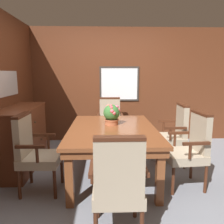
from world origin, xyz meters
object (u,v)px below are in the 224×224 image
Objects in this scene: chair_head_near at (118,183)px; chair_head_far at (110,121)px; chair_right_near at (190,147)px; chair_right_far at (174,132)px; chair_left_near at (34,150)px; dining_table at (112,133)px; potted_plant at (112,114)px; sideboard_cabinet at (21,138)px.

chair_head_far is at bearing -89.65° from chair_head_near.
chair_right_near is 1.36m from chair_head_near.
chair_left_near is at bearing -66.37° from chair_right_far.
dining_table is 1.27m from chair_head_far.
chair_right_far reaches higher than dining_table.
dining_table is 1.75× the size of chair_left_near.
chair_right_near and chair_left_near have the same top height.
dining_table is 0.31m from potted_plant.
dining_table is at bearing -89.20° from potted_plant.
potted_plant is 0.25× the size of sideboard_cabinet.
chair_right_far is 2.17m from chair_left_near.
sideboard_cabinet is at bearing -47.58° from chair_head_near.
chair_right_far is at bearing 1.77° from sideboard_cabinet.
chair_right_near reaches higher than sideboard_cabinet.
chair_head_near is 3.17× the size of potted_plant.
dining_table is at bearing -66.13° from chair_left_near.
chair_right_far is at bearing -40.34° from chair_head_far.
chair_head_near is (-1.00, -0.91, 0.00)m from chair_right_near.
chair_head_near is at bearing -51.85° from chair_right_near.
chair_head_far is at bearing 90.09° from dining_table.
chair_right_far is 0.78× the size of sideboard_cabinet.
potted_plant is (1.00, 0.60, 0.34)m from chair_left_near.
dining_table is at bearing -88.99° from chair_head_far.
chair_left_near is at bearing -92.79° from chair_right_near.
chair_right_near is at bearing -57.43° from chair_head_far.
chair_head_near is at bearing -129.35° from chair_left_near.
chair_head_near is (0.00, -2.55, 0.00)m from chair_head_far.
potted_plant is at bearing -77.28° from chair_right_far.
dining_table is 1.75× the size of chair_right_near.
potted_plant reaches higher than chair_head_far.
chair_head_near reaches higher than sideboard_cabinet.
chair_left_near is (-2.02, -0.78, 0.00)m from chair_right_far.
sideboard_cabinet is at bearing 168.27° from dining_table.
chair_right_near is (1.01, -1.63, 0.00)m from chair_head_far.
chair_right_far is 1.00× the size of chair_head_far.
sideboard_cabinet is (-2.43, 0.66, -0.05)m from chair_right_near.
chair_right_far and chair_head_near have the same top height.
sideboard_cabinet is (-1.42, -0.97, -0.05)m from chair_head_far.
chair_right_far and chair_right_near have the same top height.
chair_head_far is 2.55m from chair_head_near.
chair_head_far is at bearing -29.19° from chair_left_near.
potted_plant is at bearing -122.74° from chair_right_near.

